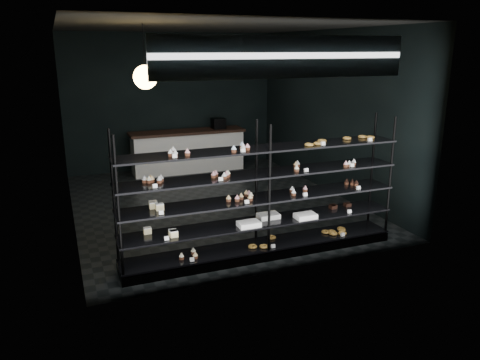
{
  "coord_description": "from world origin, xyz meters",
  "views": [
    {
      "loc": [
        -2.6,
        -8.06,
        2.86
      ],
      "look_at": [
        -0.18,
        -1.9,
        0.98
      ],
      "focal_mm": 35.0,
      "sensor_mm": 36.0,
      "label": 1
    }
  ],
  "objects": [
    {
      "name": "display_shelf",
      "position": [
        -0.08,
        -2.45,
        0.63
      ],
      "size": [
        4.0,
        0.5,
        1.91
      ],
      "color": "black",
      "rests_on": "room"
    },
    {
      "name": "pendant_lamp",
      "position": [
        -1.37,
        -1.25,
        2.45
      ],
      "size": [
        0.34,
        0.34,
        0.9
      ],
      "color": "black",
      "rests_on": "room"
    },
    {
      "name": "service_counter",
      "position": [
        0.23,
        2.5,
        0.5
      ],
      "size": [
        2.7,
        0.65,
        1.23
      ],
      "color": "silver",
      "rests_on": "room"
    },
    {
      "name": "signage",
      "position": [
        0.0,
        -2.93,
        2.75
      ],
      "size": [
        3.3,
        0.05,
        0.5
      ],
      "color": "#0C0E3C",
      "rests_on": "room"
    },
    {
      "name": "room",
      "position": [
        0.0,
        0.0,
        1.6
      ],
      "size": [
        5.01,
        6.01,
        3.2
      ],
      "color": "black",
      "rests_on": "ground"
    }
  ]
}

